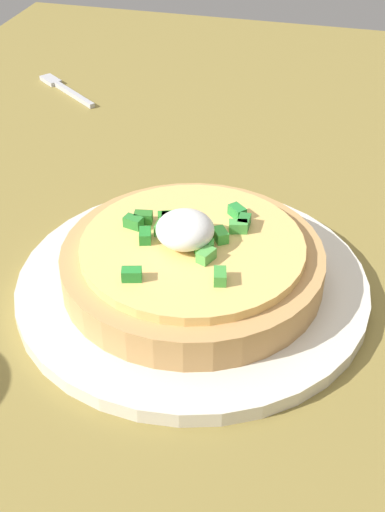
{
  "coord_description": "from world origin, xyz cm",
  "views": [
    {
      "loc": [
        -42.46,
        -18.05,
        34.4
      ],
      "look_at": [
        -5.33,
        -8.23,
        5.89
      ],
      "focal_mm": 48.25,
      "sensor_mm": 36.0,
      "label": 1
    }
  ],
  "objects": [
    {
      "name": "dining_table",
      "position": [
        0.0,
        0.0,
        1.4
      ],
      "size": [
        111.95,
        65.78,
        2.8
      ],
      "primitive_type": "cube",
      "color": "olive",
      "rests_on": "ground"
    },
    {
      "name": "plate",
      "position": [
        -5.33,
        -8.23,
        3.34
      ],
      "size": [
        25.03,
        25.03,
        1.09
      ],
      "primitive_type": "cylinder",
      "color": "silver",
      "rests_on": "dining_table"
    },
    {
      "name": "fork",
      "position": [
        25.77,
        15.29,
        3.05
      ],
      "size": [
        7.16,
        9.11,
        0.5
      ],
      "rotation": [
        0.0,
        0.0,
        0.93
      ],
      "color": "#B7B7BC",
      "rests_on": "dining_table"
    },
    {
      "name": "pizza",
      "position": [
        -5.34,
        -8.21,
        5.51
      ],
      "size": [
        18.4,
        18.4,
        5.51
      ],
      "color": "tan",
      "rests_on": "plate"
    }
  ]
}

